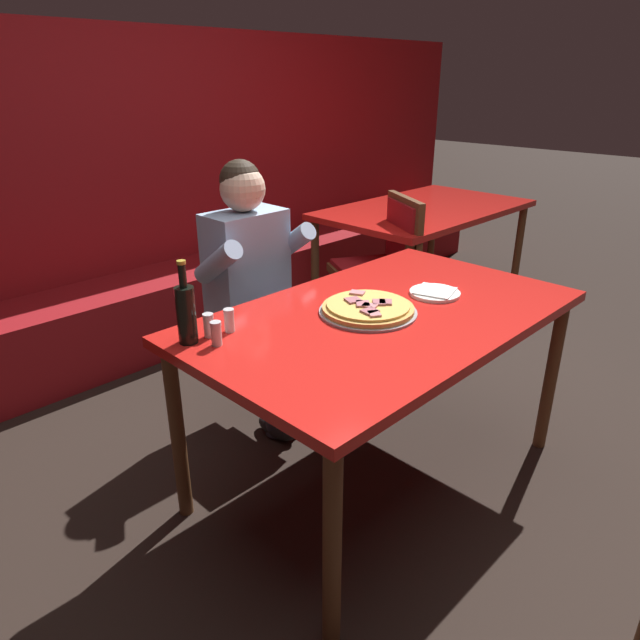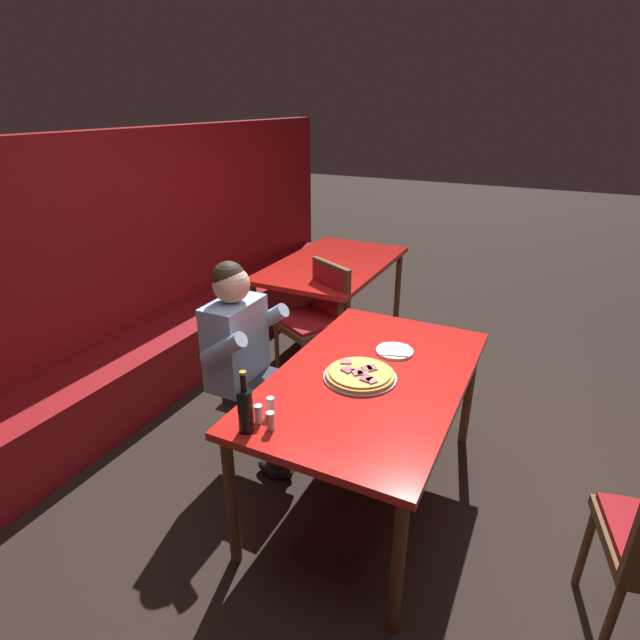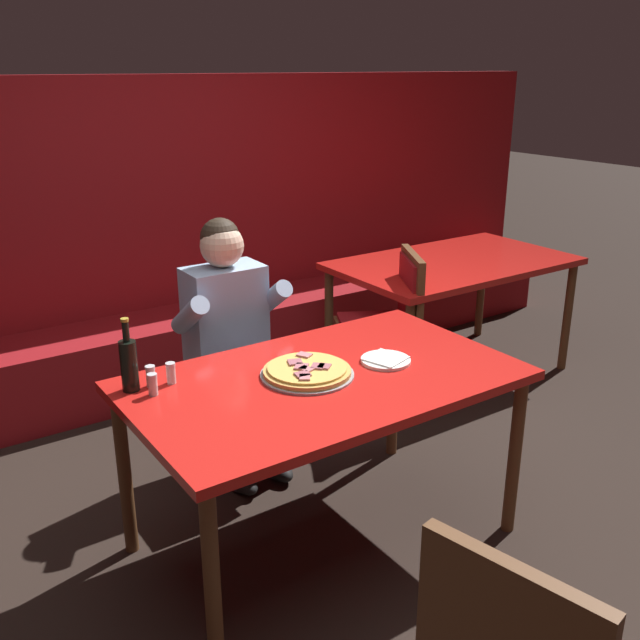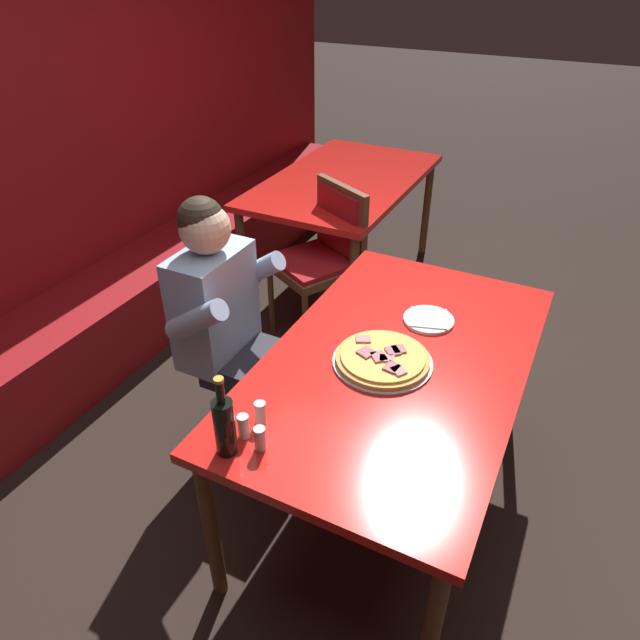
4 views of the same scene
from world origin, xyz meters
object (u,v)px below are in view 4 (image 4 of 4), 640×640
shaker_black_pepper (244,427)px  shaker_oregano (260,440)px  main_dining_table (396,373)px  background_dining_table (344,189)px  shaker_red_pepper_flakes (260,414)px  dining_chair_near_left (324,252)px  pizza (383,359)px  plate_white_paper (429,319)px  beer_bottle (224,425)px  diner_seated_blue_shirt (232,325)px

shaker_black_pepper → shaker_oregano: 0.08m
main_dining_table → background_dining_table: (1.70, 1.00, -0.00)m
shaker_black_pepper → shaker_red_pepper_flakes: same height
dining_chair_near_left → background_dining_table: size_ratio=0.63×
pizza → plate_white_paper: 0.36m
shaker_red_pepper_flakes → background_dining_table: (2.23, 0.72, -0.12)m
beer_bottle → diner_seated_blue_shirt: bearing=33.5°
pizza → shaker_red_pepper_flakes: bearing=153.3°
main_dining_table → plate_white_paper: plate_white_paper is taller
background_dining_table → pizza: bearing=-151.3°
beer_bottle → background_dining_table: (2.38, 0.69, -0.19)m
plate_white_paper → beer_bottle: 1.04m
shaker_black_pepper → shaker_red_pepper_flakes: (0.08, -0.02, 0.00)m
plate_white_paper → background_dining_table: 1.74m
pizza → shaker_oregano: size_ratio=4.39×
diner_seated_blue_shirt → pizza: bearing=-93.6°
plate_white_paper → beer_bottle: bearing=161.0°
background_dining_table → plate_white_paper: bearing=-143.7°
main_dining_table → shaker_red_pepper_flakes: bearing=152.1°
main_dining_table → dining_chair_near_left: bearing=38.8°
shaker_red_pepper_flakes → dining_chair_near_left: 1.66m
shaker_red_pepper_flakes → diner_seated_blue_shirt: 0.71m
pizza → shaker_black_pepper: bearing=155.2°
shaker_oregano → pizza: bearing=-17.4°
pizza → shaker_black_pepper: (-0.55, 0.26, 0.02)m
plate_white_paper → dining_chair_near_left: size_ratio=0.22×
beer_bottle → shaker_red_pepper_flakes: bearing=-10.6°
shaker_black_pepper → diner_seated_blue_shirt: size_ratio=0.07×
plate_white_paper → shaker_black_pepper: (-0.90, 0.32, 0.03)m
plate_white_paper → shaker_black_pepper: shaker_black_pepper is taller
background_dining_table → shaker_oregano: bearing=-161.5°
diner_seated_blue_shirt → plate_white_paper: bearing=-68.8°
pizza → shaker_red_pepper_flakes: shaker_red_pepper_flakes is taller
beer_bottle → background_dining_table: bearing=16.2°
shaker_black_pepper → dining_chair_near_left: (1.63, 0.52, -0.24)m
pizza → background_dining_table: (1.75, 0.96, -0.10)m
main_dining_table → plate_white_paper: size_ratio=7.40×
plate_white_paper → background_dining_table: (1.40, 1.03, -0.09)m
diner_seated_blue_shirt → shaker_black_pepper: bearing=-142.5°
pizza → shaker_red_pepper_flakes: (-0.48, 0.24, 0.02)m
pizza → main_dining_table: bearing=-37.4°
plate_white_paper → diner_seated_blue_shirt: (-0.30, 0.78, -0.08)m
main_dining_table → diner_seated_blue_shirt: (-0.01, 0.76, 0.00)m
dining_chair_near_left → background_dining_table: 0.71m
main_dining_table → diner_seated_blue_shirt: diner_seated_blue_shirt is taller
main_dining_table → beer_bottle: 0.77m
plate_white_paper → shaker_red_pepper_flakes: (-0.83, 0.31, 0.03)m
beer_bottle → shaker_black_pepper: size_ratio=3.40×
main_dining_table → shaker_red_pepper_flakes: 0.61m
beer_bottle → diner_seated_blue_shirt: size_ratio=0.23×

